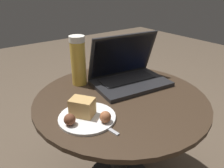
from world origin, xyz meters
name	(u,v)px	position (x,y,z in m)	size (l,w,h in m)	color
table	(120,121)	(0.00, 0.00, 0.38)	(0.72, 0.72, 0.50)	black
laptop	(128,74)	(0.11, 0.09, 0.55)	(0.37, 0.27, 0.23)	#232326
beer_glass	(78,61)	(-0.07, 0.22, 0.61)	(0.07, 0.07, 0.23)	gold
snack_plate	(85,113)	(-0.20, -0.05, 0.52)	(0.20, 0.20, 0.07)	white
fork	(97,121)	(-0.18, -0.09, 0.50)	(0.04, 0.18, 0.00)	#B2B2B7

